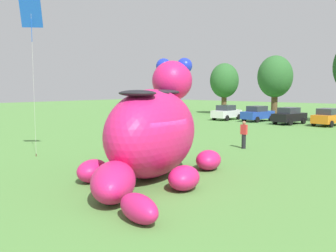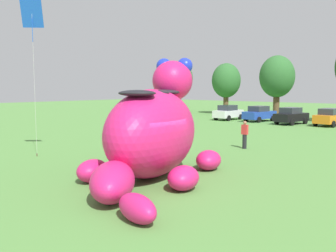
{
  "view_description": "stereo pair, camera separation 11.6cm",
  "coord_description": "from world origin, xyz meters",
  "px_view_note": "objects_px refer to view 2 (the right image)",
  "views": [
    {
      "loc": [
        9.94,
        -10.69,
        3.75
      ],
      "look_at": [
        -0.78,
        1.77,
        2.05
      ],
      "focal_mm": 39.79,
      "sensor_mm": 36.0,
      "label": 1
    },
    {
      "loc": [
        10.03,
        -10.61,
        3.75
      ],
      "look_at": [
        -0.78,
        1.77,
        2.05
      ],
      "focal_mm": 39.79,
      "sensor_mm": 36.0,
      "label": 2
    }
  ],
  "objects_px": {
    "car_orange": "(330,117)",
    "tethered_flying_kite": "(32,16)",
    "car_blue": "(259,114)",
    "giant_inflatable_creature": "(153,131)",
    "car_black": "(291,116)",
    "spectator_by_cars": "(245,135)",
    "car_white": "(228,112)"
  },
  "relations": [
    {
      "from": "giant_inflatable_creature",
      "to": "tethered_flying_kite",
      "type": "xyz_separation_m",
      "value": [
        -7.85,
        -0.95,
        5.62
      ]
    },
    {
      "from": "car_blue",
      "to": "car_orange",
      "type": "xyz_separation_m",
      "value": [
        7.53,
        0.06,
        0.0
      ]
    },
    {
      "from": "spectator_by_cars",
      "to": "tethered_flying_kite",
      "type": "height_order",
      "value": "tethered_flying_kite"
    },
    {
      "from": "car_white",
      "to": "car_black",
      "type": "relative_size",
      "value": 0.96
    },
    {
      "from": "car_black",
      "to": "tethered_flying_kite",
      "type": "relative_size",
      "value": 0.51
    },
    {
      "from": "car_orange",
      "to": "tethered_flying_kite",
      "type": "relative_size",
      "value": 0.51
    },
    {
      "from": "car_black",
      "to": "spectator_by_cars",
      "type": "bearing_deg",
      "value": -76.18
    },
    {
      "from": "tethered_flying_kite",
      "to": "giant_inflatable_creature",
      "type": "bearing_deg",
      "value": 6.9
    },
    {
      "from": "car_blue",
      "to": "spectator_by_cars",
      "type": "xyz_separation_m",
      "value": [
        8.06,
        -17.45,
        -0.01
      ]
    },
    {
      "from": "giant_inflatable_creature",
      "to": "car_blue",
      "type": "height_order",
      "value": "giant_inflatable_creature"
    },
    {
      "from": "car_white",
      "to": "spectator_by_cars",
      "type": "bearing_deg",
      "value": -55.22
    },
    {
      "from": "giant_inflatable_creature",
      "to": "tethered_flying_kite",
      "type": "height_order",
      "value": "tethered_flying_kite"
    },
    {
      "from": "car_white",
      "to": "car_black",
      "type": "xyz_separation_m",
      "value": [
        7.61,
        -0.15,
        0.0
      ]
    },
    {
      "from": "car_blue",
      "to": "tethered_flying_kite",
      "type": "xyz_separation_m",
      "value": [
        0.77,
        -27.2,
        6.66
      ]
    },
    {
      "from": "car_blue",
      "to": "spectator_by_cars",
      "type": "distance_m",
      "value": 19.22
    },
    {
      "from": "car_white",
      "to": "car_black",
      "type": "bearing_deg",
      "value": -1.14
    },
    {
      "from": "car_blue",
      "to": "car_white",
      "type": "bearing_deg",
      "value": -171.32
    },
    {
      "from": "tethered_flying_kite",
      "to": "car_black",
      "type": "bearing_deg",
      "value": 83.17
    },
    {
      "from": "car_blue",
      "to": "tethered_flying_kite",
      "type": "distance_m",
      "value": 28.01
    },
    {
      "from": "car_black",
      "to": "car_orange",
      "type": "bearing_deg",
      "value": 12.21
    },
    {
      "from": "car_white",
      "to": "car_orange",
      "type": "distance_m",
      "value": 11.21
    },
    {
      "from": "spectator_by_cars",
      "to": "giant_inflatable_creature",
      "type": "bearing_deg",
      "value": -86.33
    },
    {
      "from": "giant_inflatable_creature",
      "to": "spectator_by_cars",
      "type": "xyz_separation_m",
      "value": [
        -0.56,
        8.8,
        -1.05
      ]
    },
    {
      "from": "car_white",
      "to": "spectator_by_cars",
      "type": "distance_m",
      "value": 20.56
    },
    {
      "from": "tethered_flying_kite",
      "to": "car_white",
      "type": "bearing_deg",
      "value": 99.46
    },
    {
      "from": "car_black",
      "to": "car_orange",
      "type": "distance_m",
      "value": 3.67
    },
    {
      "from": "spectator_by_cars",
      "to": "car_white",
      "type": "bearing_deg",
      "value": 124.78
    },
    {
      "from": "giant_inflatable_creature",
      "to": "spectator_by_cars",
      "type": "distance_m",
      "value": 8.88
    },
    {
      "from": "giant_inflatable_creature",
      "to": "car_orange",
      "type": "distance_m",
      "value": 26.35
    },
    {
      "from": "car_black",
      "to": "tethered_flying_kite",
      "type": "xyz_separation_m",
      "value": [
        -3.17,
        -26.48,
        6.66
      ]
    },
    {
      "from": "car_black",
      "to": "car_orange",
      "type": "relative_size",
      "value": 1.01
    },
    {
      "from": "car_blue",
      "to": "car_orange",
      "type": "relative_size",
      "value": 1.02
    }
  ]
}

